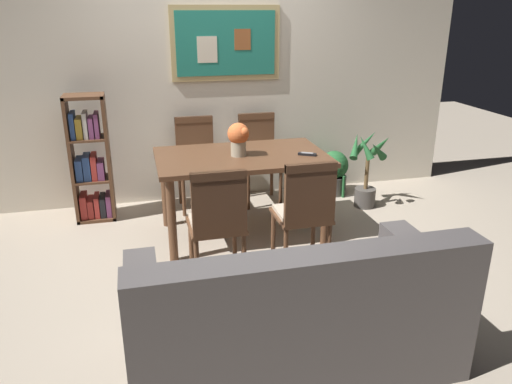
{
  "coord_description": "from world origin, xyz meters",
  "views": [
    {
      "loc": [
        -0.84,
        -3.55,
        1.93
      ],
      "look_at": [
        -0.01,
        -0.19,
        0.65
      ],
      "focal_mm": 34.99,
      "sensor_mm": 36.0,
      "label": 1
    }
  ],
  "objects_px": {
    "leather_couch": "(294,319)",
    "flower_vase": "(238,137)",
    "potted_palm": "(367,173)",
    "tv_remote": "(307,154)",
    "potted_ivy": "(334,172)",
    "dining_chair_far_right": "(259,151)",
    "dining_chair_near_right": "(305,208)",
    "dining_chair_near_left": "(217,217)",
    "dining_chair_far_left": "(196,155)",
    "dining_table": "(242,166)",
    "bookshelf": "(91,164)"
  },
  "relations": [
    {
      "from": "leather_couch",
      "to": "flower_vase",
      "type": "height_order",
      "value": "flower_vase"
    },
    {
      "from": "potted_palm",
      "to": "tv_remote",
      "type": "bearing_deg",
      "value": -148.19
    },
    {
      "from": "leather_couch",
      "to": "potted_ivy",
      "type": "xyz_separation_m",
      "value": [
        1.3,
        2.6,
        -0.07
      ]
    },
    {
      "from": "dining_chair_far_right",
      "to": "potted_palm",
      "type": "height_order",
      "value": "dining_chair_far_right"
    },
    {
      "from": "dining_chair_near_right",
      "to": "tv_remote",
      "type": "height_order",
      "value": "dining_chair_near_right"
    },
    {
      "from": "dining_chair_near_right",
      "to": "potted_ivy",
      "type": "bearing_deg",
      "value": 60.53
    },
    {
      "from": "dining_chair_near_left",
      "to": "dining_chair_far_left",
      "type": "bearing_deg",
      "value": 87.81
    },
    {
      "from": "dining_table",
      "to": "leather_couch",
      "type": "distance_m",
      "value": 1.83
    },
    {
      "from": "dining_table",
      "to": "potted_ivy",
      "type": "xyz_separation_m",
      "value": [
        1.2,
        0.8,
        -0.4
      ]
    },
    {
      "from": "potted_ivy",
      "to": "tv_remote",
      "type": "distance_m",
      "value": 1.27
    },
    {
      "from": "dining_chair_near_right",
      "to": "leather_couch",
      "type": "relative_size",
      "value": 0.51
    },
    {
      "from": "flower_vase",
      "to": "tv_remote",
      "type": "distance_m",
      "value": 0.6
    },
    {
      "from": "dining_chair_near_left",
      "to": "dining_chair_near_right",
      "type": "xyz_separation_m",
      "value": [
        0.66,
        0.03,
        0.0
      ]
    },
    {
      "from": "leather_couch",
      "to": "bookshelf",
      "type": "bearing_deg",
      "value": 115.65
    },
    {
      "from": "dining_chair_far_left",
      "to": "dining_chair_far_right",
      "type": "height_order",
      "value": "same"
    },
    {
      "from": "leather_couch",
      "to": "potted_palm",
      "type": "height_order",
      "value": "leather_couch"
    },
    {
      "from": "dining_table",
      "to": "dining_chair_near_left",
      "type": "height_order",
      "value": "dining_chair_near_left"
    },
    {
      "from": "flower_vase",
      "to": "leather_couch",
      "type": "bearing_deg",
      "value": -92.3
    },
    {
      "from": "dining_table",
      "to": "dining_chair_near_right",
      "type": "height_order",
      "value": "dining_chair_near_right"
    },
    {
      "from": "bookshelf",
      "to": "flower_vase",
      "type": "bearing_deg",
      "value": -29.6
    },
    {
      "from": "dining_chair_far_left",
      "to": "bookshelf",
      "type": "distance_m",
      "value": 1.01
    },
    {
      "from": "dining_chair_near_right",
      "to": "potted_palm",
      "type": "bearing_deg",
      "value": 47.08
    },
    {
      "from": "dining_chair_near_left",
      "to": "potted_ivy",
      "type": "height_order",
      "value": "dining_chair_near_left"
    },
    {
      "from": "dining_chair_near_left",
      "to": "dining_chair_near_right",
      "type": "height_order",
      "value": "same"
    },
    {
      "from": "leather_couch",
      "to": "tv_remote",
      "type": "height_order",
      "value": "leather_couch"
    },
    {
      "from": "dining_chair_near_left",
      "to": "potted_ivy",
      "type": "bearing_deg",
      "value": 45.9
    },
    {
      "from": "bookshelf",
      "to": "tv_remote",
      "type": "distance_m",
      "value": 2.04
    },
    {
      "from": "dining_chair_near_left",
      "to": "bookshelf",
      "type": "distance_m",
      "value": 1.78
    },
    {
      "from": "dining_table",
      "to": "potted_ivy",
      "type": "height_order",
      "value": "dining_table"
    },
    {
      "from": "dining_chair_near_right",
      "to": "dining_chair_far_right",
      "type": "height_order",
      "value": "same"
    },
    {
      "from": "bookshelf",
      "to": "potted_ivy",
      "type": "xyz_separation_m",
      "value": [
        2.5,
        0.09,
        -0.31
      ]
    },
    {
      "from": "leather_couch",
      "to": "dining_chair_near_right",
      "type": "bearing_deg",
      "value": 68.09
    },
    {
      "from": "dining_chair_far_left",
      "to": "potted_ivy",
      "type": "relative_size",
      "value": 1.78
    },
    {
      "from": "leather_couch",
      "to": "flower_vase",
      "type": "xyz_separation_m",
      "value": [
        0.07,
        1.78,
        0.6
      ]
    },
    {
      "from": "dining_chair_far_right",
      "to": "leather_couch",
      "type": "height_order",
      "value": "dining_chair_far_right"
    },
    {
      "from": "dining_table",
      "to": "tv_remote",
      "type": "relative_size",
      "value": 9.23
    },
    {
      "from": "dining_chair_far_right",
      "to": "dining_chair_near_left",
      "type": "bearing_deg",
      "value": -113.67
    },
    {
      "from": "dining_table",
      "to": "potted_palm",
      "type": "xyz_separation_m",
      "value": [
        1.37,
        0.37,
        -0.29
      ]
    },
    {
      "from": "dining_chair_near_left",
      "to": "flower_vase",
      "type": "distance_m",
      "value": 0.93
    },
    {
      "from": "dining_chair_far_right",
      "to": "tv_remote",
      "type": "xyz_separation_m",
      "value": [
        0.18,
        -0.97,
        0.22
      ]
    },
    {
      "from": "leather_couch",
      "to": "flower_vase",
      "type": "relative_size",
      "value": 6.37
    },
    {
      "from": "dining_chair_far_right",
      "to": "potted_ivy",
      "type": "relative_size",
      "value": 1.78
    },
    {
      "from": "dining_table",
      "to": "dining_chair_near_left",
      "type": "bearing_deg",
      "value": -113.74
    },
    {
      "from": "potted_ivy",
      "to": "dining_chair_near_left",
      "type": "bearing_deg",
      "value": -134.1
    },
    {
      "from": "leather_couch",
      "to": "bookshelf",
      "type": "xyz_separation_m",
      "value": [
        -1.2,
        2.5,
        0.24
      ]
    },
    {
      "from": "dining_chair_near_left",
      "to": "potted_palm",
      "type": "xyz_separation_m",
      "value": [
        1.73,
        1.17,
        -0.17
      ]
    },
    {
      "from": "dining_table",
      "to": "dining_chair_near_right",
      "type": "bearing_deg",
      "value": -68.41
    },
    {
      "from": "dining_chair_far_left",
      "to": "flower_vase",
      "type": "xyz_separation_m",
      "value": [
        0.26,
        -0.82,
        0.37
      ]
    },
    {
      "from": "dining_chair_far_right",
      "to": "potted_palm",
      "type": "bearing_deg",
      "value": -23.82
    },
    {
      "from": "potted_palm",
      "to": "potted_ivy",
      "type": "bearing_deg",
      "value": 111.9
    }
  ]
}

